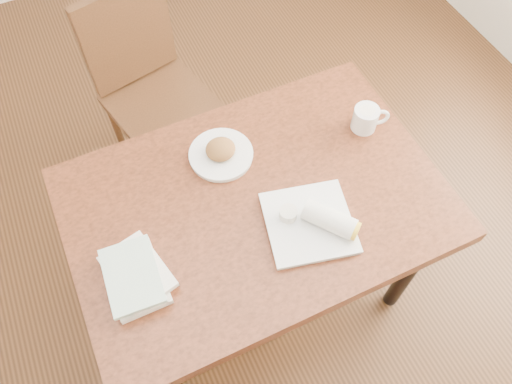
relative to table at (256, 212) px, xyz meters
name	(u,v)px	position (x,y,z in m)	size (l,w,h in m)	color
ground	(256,284)	(0.00, 0.00, -0.67)	(4.00, 5.00, 0.01)	#472814
table	(256,212)	(0.00, 0.00, 0.00)	(1.23, 0.84, 0.75)	brown
chair_far	(149,82)	(-0.12, 0.86, -0.12)	(0.51, 0.51, 0.95)	#492914
plate_scone	(221,153)	(-0.04, 0.21, 0.10)	(0.22, 0.22, 0.07)	white
coffee_mug	(366,118)	(0.48, 0.11, 0.13)	(0.13, 0.09, 0.09)	white
plate_burrito	(315,222)	(0.13, -0.17, 0.11)	(0.32, 0.32, 0.09)	white
book_stack	(135,276)	(-0.44, -0.10, 0.11)	(0.20, 0.25, 0.06)	white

